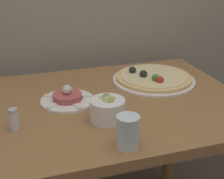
# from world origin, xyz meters

# --- Properties ---
(dining_table) EXTENTS (1.01, 0.76, 0.77)m
(dining_table) POSITION_xyz_m (0.00, 0.38, 0.64)
(dining_table) COLOR olive
(dining_table) RESTS_ON ground_plane
(pizza_plate) EXTENTS (0.36, 0.36, 0.05)m
(pizza_plate) POSITION_xyz_m (0.23, 0.51, 0.78)
(pizza_plate) COLOR white
(pizza_plate) RESTS_ON dining_table
(tartare_plate) EXTENTS (0.20, 0.20, 0.07)m
(tartare_plate) POSITION_xyz_m (-0.16, 0.41, 0.78)
(tartare_plate) COLOR white
(tartare_plate) RESTS_ON dining_table
(small_bowl) EXTENTS (0.12, 0.12, 0.09)m
(small_bowl) POSITION_xyz_m (-0.06, 0.24, 0.81)
(small_bowl) COLOR white
(small_bowl) RESTS_ON dining_table
(drinking_glass) EXTENTS (0.07, 0.07, 0.10)m
(drinking_glass) POSITION_xyz_m (-0.05, 0.07, 0.82)
(drinking_glass) COLOR silver
(drinking_glass) RESTS_ON dining_table
(salt_shaker) EXTENTS (0.03, 0.03, 0.07)m
(salt_shaker) POSITION_xyz_m (-0.35, 0.26, 0.80)
(salt_shaker) COLOR silver
(salt_shaker) RESTS_ON dining_table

